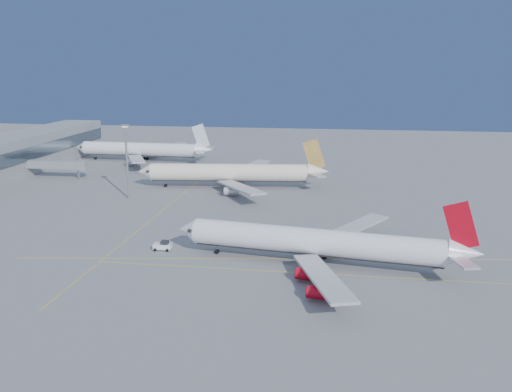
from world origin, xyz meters
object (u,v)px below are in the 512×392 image
at_px(pushback_tug, 163,246).
at_px(light_mast, 127,155).
at_px(airliner_virgin, 321,243).
at_px(airliner_third, 143,150).
at_px(airliner_etihad, 233,173).

bearing_deg(pushback_tug, light_mast, 118.29).
height_order(airliner_virgin, light_mast, light_mast).
bearing_deg(light_mast, airliner_third, 105.88).
bearing_deg(airliner_third, airliner_virgin, -53.63).
xyz_separation_m(airliner_etihad, airliner_third, (-50.04, 47.72, -0.11)).
bearing_deg(airliner_etihad, airliner_third, 130.01).
bearing_deg(light_mast, airliner_virgin, -39.47).
bearing_deg(airliner_virgin, pushback_tug, -177.89).
relative_size(pushback_tug, light_mast, 0.17).
xyz_separation_m(airliner_virgin, airliner_etihad, (-33.63, 73.98, 0.36)).
relative_size(airliner_virgin, pushback_tug, 15.99).
distance_m(airliner_etihad, light_mast, 38.13).
distance_m(airliner_virgin, light_mast, 83.50).
bearing_deg(airliner_etihad, pushback_tug, -99.21).
bearing_deg(pushback_tug, airliner_etihad, 86.34).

